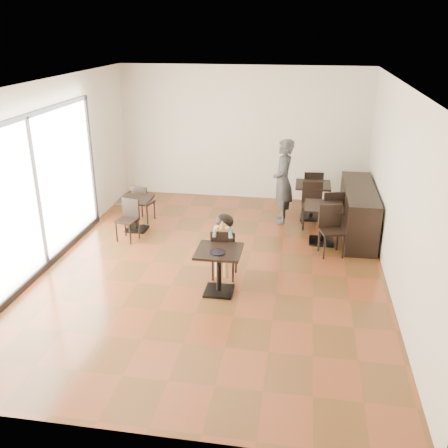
% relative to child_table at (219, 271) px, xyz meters
% --- Properties ---
extents(floor, '(6.00, 8.00, 0.01)m').
position_rel_child_table_xyz_m(floor, '(-0.25, 0.87, -0.38)').
color(floor, brown).
rests_on(floor, ground).
extents(ceiling, '(6.00, 8.00, 0.01)m').
position_rel_child_table_xyz_m(ceiling, '(-0.25, 0.87, 2.82)').
color(ceiling, silver).
rests_on(ceiling, floor).
extents(wall_back, '(6.00, 0.01, 3.20)m').
position_rel_child_table_xyz_m(wall_back, '(-0.25, 4.87, 1.22)').
color(wall_back, silver).
rests_on(wall_back, floor).
extents(wall_front, '(6.00, 0.01, 3.20)m').
position_rel_child_table_xyz_m(wall_front, '(-0.25, -3.13, 1.22)').
color(wall_front, silver).
rests_on(wall_front, floor).
extents(wall_left, '(0.01, 8.00, 3.20)m').
position_rel_child_table_xyz_m(wall_left, '(-3.25, 0.87, 1.22)').
color(wall_left, silver).
rests_on(wall_left, floor).
extents(wall_right, '(0.01, 8.00, 3.20)m').
position_rel_child_table_xyz_m(wall_right, '(2.75, 0.87, 1.22)').
color(wall_right, silver).
rests_on(wall_right, floor).
extents(storefront_window, '(0.04, 4.50, 2.60)m').
position_rel_child_table_xyz_m(storefront_window, '(-3.22, 0.37, 1.02)').
color(storefront_window, white).
rests_on(storefront_window, floor).
extents(child_table, '(0.72, 0.72, 0.76)m').
position_rel_child_table_xyz_m(child_table, '(0.00, 0.00, 0.00)').
color(child_table, black).
rests_on(child_table, floor).
extents(child_chair, '(0.41, 0.41, 0.91)m').
position_rel_child_table_xyz_m(child_chair, '(0.00, 0.55, 0.08)').
color(child_chair, black).
rests_on(child_chair, floor).
extents(child, '(0.41, 0.57, 1.15)m').
position_rel_child_table_xyz_m(child, '(0.00, 0.55, 0.19)').
color(child, slate).
rests_on(child, child_chair).
extents(plate, '(0.26, 0.26, 0.02)m').
position_rel_child_table_xyz_m(plate, '(0.00, -0.10, 0.39)').
color(plate, black).
rests_on(plate, child_table).
extents(pizza_slice, '(0.27, 0.20, 0.06)m').
position_rel_child_table_xyz_m(pizza_slice, '(0.00, 0.36, 0.61)').
color(pizza_slice, tan).
rests_on(pizza_slice, child).
extents(adult_patron, '(0.49, 0.70, 1.84)m').
position_rel_child_table_xyz_m(adult_patron, '(0.83, 3.33, 0.54)').
color(adult_patron, '#3B3B40').
rests_on(adult_patron, floor).
extents(cafe_table_mid, '(0.91, 0.91, 0.79)m').
position_rel_child_table_xyz_m(cafe_table_mid, '(1.68, 2.30, 0.02)').
color(cafe_table_mid, black).
rests_on(cafe_table_mid, floor).
extents(cafe_table_left, '(0.79, 0.79, 0.70)m').
position_rel_child_table_xyz_m(cafe_table_left, '(-2.18, 2.34, -0.03)').
color(cafe_table_left, black).
rests_on(cafe_table_left, floor).
extents(cafe_table_back, '(0.81, 0.81, 0.80)m').
position_rel_child_table_xyz_m(cafe_table_back, '(1.48, 3.63, 0.02)').
color(cafe_table_back, black).
rests_on(cafe_table_back, floor).
extents(chair_mid_a, '(0.52, 0.52, 0.95)m').
position_rel_child_table_xyz_m(chair_mid_a, '(1.84, 2.85, 0.09)').
color(chair_mid_a, black).
rests_on(chair_mid_a, floor).
extents(chair_mid_b, '(0.52, 0.52, 0.95)m').
position_rel_child_table_xyz_m(chair_mid_b, '(1.84, 1.75, 0.09)').
color(chair_mid_b, black).
rests_on(chair_mid_b, floor).
extents(chair_left_a, '(0.45, 0.45, 0.84)m').
position_rel_child_table_xyz_m(chair_left_a, '(-2.18, 2.89, 0.04)').
color(chair_left_a, black).
rests_on(chair_left_a, floor).
extents(chair_left_b, '(0.45, 0.45, 0.84)m').
position_rel_child_table_xyz_m(chair_left_b, '(-2.18, 1.79, 0.04)').
color(chair_left_b, black).
rests_on(chair_left_b, floor).
extents(chair_back_a, '(0.47, 0.47, 0.96)m').
position_rel_child_table_xyz_m(chair_back_a, '(1.48, 4.18, 0.10)').
color(chair_back_a, black).
rests_on(chair_back_a, floor).
extents(chair_back_b, '(0.47, 0.47, 0.96)m').
position_rel_child_table_xyz_m(chair_back_b, '(1.48, 3.08, 0.10)').
color(chair_back_b, black).
rests_on(chair_back_b, floor).
extents(service_counter, '(0.60, 2.40, 1.00)m').
position_rel_child_table_xyz_m(service_counter, '(2.40, 2.87, 0.12)').
color(service_counter, black).
rests_on(service_counter, floor).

